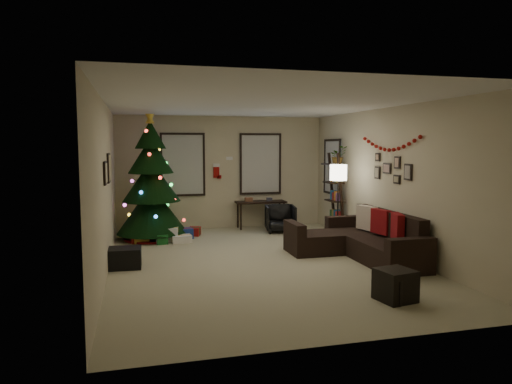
% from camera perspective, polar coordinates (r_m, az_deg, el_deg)
% --- Properties ---
extents(floor, '(7.00, 7.00, 0.00)m').
position_cam_1_polar(floor, '(8.22, 0.37, -8.42)').
color(floor, tan).
rests_on(floor, ground).
extents(ceiling, '(7.00, 7.00, 0.00)m').
position_cam_1_polar(ceiling, '(8.00, 0.38, 10.67)').
color(ceiling, white).
rests_on(ceiling, floor).
extents(wall_back, '(5.00, 0.00, 5.00)m').
position_cam_1_polar(wall_back, '(11.41, -4.12, 2.38)').
color(wall_back, beige).
rests_on(wall_back, floor).
extents(wall_front, '(5.00, 0.00, 5.00)m').
position_cam_1_polar(wall_front, '(4.72, 11.32, -2.39)').
color(wall_front, beige).
rests_on(wall_front, floor).
extents(wall_left, '(0.00, 7.00, 7.00)m').
position_cam_1_polar(wall_left, '(7.75, -17.80, 0.57)').
color(wall_left, beige).
rests_on(wall_left, floor).
extents(wall_right, '(0.00, 7.00, 7.00)m').
position_cam_1_polar(wall_right, '(8.97, 16.02, 1.28)').
color(wall_right, beige).
rests_on(wall_right, floor).
extents(window_back_left, '(1.05, 0.06, 1.50)m').
position_cam_1_polar(window_back_left, '(11.24, -8.88, 3.30)').
color(window_back_left, '#728CB2').
rests_on(window_back_left, wall_back).
extents(window_back_right, '(1.05, 0.06, 1.50)m').
position_cam_1_polar(window_back_right, '(11.58, 0.53, 3.44)').
color(window_back_right, '#728CB2').
rests_on(window_back_right, wall_back).
extents(window_right_wall, '(0.06, 0.90, 1.30)m').
position_cam_1_polar(window_right_wall, '(11.22, 9.29, 3.04)').
color(window_right_wall, '#728CB2').
rests_on(window_right_wall, wall_right).
extents(christmas_tree, '(1.48, 1.48, 2.76)m').
position_cam_1_polar(christmas_tree, '(10.23, -12.59, 0.71)').
color(christmas_tree, black).
rests_on(christmas_tree, floor).
extents(presents, '(1.50, 1.01, 0.30)m').
position_cam_1_polar(presents, '(10.17, -10.92, -5.10)').
color(presents, navy).
rests_on(presents, floor).
extents(sofa, '(1.73, 2.53, 0.83)m').
position_cam_1_polar(sofa, '(8.71, 12.58, -5.94)').
color(sofa, black).
rests_on(sofa, floor).
extents(pillow_red_a, '(0.25, 0.47, 0.45)m').
position_cam_1_polar(pillow_red_a, '(8.26, 16.80, -4.07)').
color(pillow_red_a, maroon).
rests_on(pillow_red_a, sofa).
extents(pillow_red_b, '(0.19, 0.45, 0.44)m').
position_cam_1_polar(pillow_red_b, '(8.73, 14.93, -3.50)').
color(pillow_red_b, maroon).
rests_on(pillow_red_b, sofa).
extents(pillow_cream, '(0.24, 0.47, 0.46)m').
position_cam_1_polar(pillow_cream, '(9.19, 13.31, -3.07)').
color(pillow_cream, beige).
rests_on(pillow_cream, sofa).
extents(ottoman_near, '(0.50, 0.50, 0.41)m').
position_cam_1_polar(ottoman_near, '(6.44, 16.56, -10.79)').
color(ottoman_near, black).
rests_on(ottoman_near, floor).
extents(ottoman_far, '(0.43, 0.43, 0.32)m').
position_cam_1_polar(ottoman_far, '(6.44, 16.82, -11.20)').
color(ottoman_far, black).
rests_on(ottoman_far, floor).
extents(desk, '(1.21, 0.43, 0.66)m').
position_cam_1_polar(desk, '(11.40, 0.58, -1.50)').
color(desk, black).
rests_on(desk, floor).
extents(desk_chair, '(0.71, 0.68, 0.64)m').
position_cam_1_polar(desk_chair, '(10.90, 2.98, -3.22)').
color(desk_chair, black).
rests_on(desk_chair, floor).
extents(bookshelf, '(0.30, 0.54, 1.84)m').
position_cam_1_polar(bookshelf, '(10.67, 9.64, -0.38)').
color(bookshelf, black).
rests_on(bookshelf, floor).
extents(potted_plant, '(0.55, 0.50, 0.55)m').
position_cam_1_polar(potted_plant, '(10.53, 9.92, 4.71)').
color(potted_plant, '#4C4C4C').
rests_on(potted_plant, bookshelf).
extents(floor_lamp, '(0.34, 0.34, 1.62)m').
position_cam_1_polar(floor_lamp, '(9.67, 9.96, 1.72)').
color(floor_lamp, black).
rests_on(floor_lamp, floor).
extents(art_map, '(0.04, 0.60, 0.50)m').
position_cam_1_polar(art_map, '(8.45, -17.44, 2.82)').
color(art_map, black).
rests_on(art_map, wall_left).
extents(art_abstract, '(0.04, 0.45, 0.35)m').
position_cam_1_polar(art_abstract, '(7.41, -17.84, 2.21)').
color(art_abstract, black).
rests_on(art_abstract, wall_left).
extents(gallery, '(0.03, 1.25, 0.54)m').
position_cam_1_polar(gallery, '(8.88, 16.18, 2.67)').
color(gallery, black).
rests_on(gallery, wall_right).
extents(garland, '(0.08, 1.90, 0.30)m').
position_cam_1_polar(garland, '(8.91, 15.89, 5.69)').
color(garland, '#A5140C').
rests_on(garland, wall_right).
extents(stocking_left, '(0.20, 0.05, 0.36)m').
position_cam_1_polar(stocking_left, '(11.35, -4.80, 2.60)').
color(stocking_left, '#990F0C').
rests_on(stocking_left, wall_back).
extents(stocking_right, '(0.20, 0.05, 0.36)m').
position_cam_1_polar(stocking_right, '(11.46, -3.22, 3.46)').
color(stocking_right, '#990F0C').
rests_on(stocking_right, wall_back).
extents(storage_bin, '(0.68, 0.47, 0.33)m').
position_cam_1_polar(storage_bin, '(8.07, -16.13, -7.72)').
color(storage_bin, black).
rests_on(storage_bin, floor).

